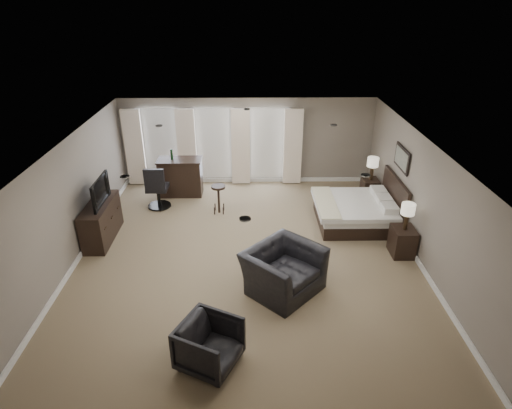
{
  "coord_description": "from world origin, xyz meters",
  "views": [
    {
      "loc": [
        0.07,
        -8.06,
        5.32
      ],
      "look_at": [
        0.2,
        0.4,
        1.1
      ],
      "focal_mm": 30.0,
      "sensor_mm": 36.0,
      "label": 1
    }
  ],
  "objects_px": {
    "lamp_near": "(407,217)",
    "bar_stool_left": "(177,178)",
    "bed": "(350,201)",
    "nightstand_far": "(369,189)",
    "bar_stool_right": "(219,199)",
    "desk_chair": "(157,187)",
    "dresser": "(101,221)",
    "tv": "(98,201)",
    "nightstand_near": "(402,241)",
    "bar_counter": "(181,177)",
    "lamp_far": "(372,169)",
    "armchair_far": "(209,343)",
    "armchair_near": "(283,264)"
  },
  "relations": [
    {
      "from": "lamp_near",
      "to": "bar_stool_left",
      "type": "distance_m",
      "value": 6.6
    },
    {
      "from": "bed",
      "to": "nightstand_far",
      "type": "xyz_separation_m",
      "value": [
        0.89,
        1.45,
        -0.32
      ]
    },
    {
      "from": "nightstand_far",
      "to": "bar_stool_right",
      "type": "distance_m",
      "value": 4.31
    },
    {
      "from": "nightstand_far",
      "to": "bed",
      "type": "bearing_deg",
      "value": -121.54
    },
    {
      "from": "bar_stool_left",
      "to": "desk_chair",
      "type": "relative_size",
      "value": 0.64
    },
    {
      "from": "dresser",
      "to": "tv",
      "type": "relative_size",
      "value": 1.45
    },
    {
      "from": "bed",
      "to": "desk_chair",
      "type": "relative_size",
      "value": 1.59
    },
    {
      "from": "nightstand_near",
      "to": "bar_counter",
      "type": "xyz_separation_m",
      "value": [
        -5.4,
        3.27,
        0.22
      ]
    },
    {
      "from": "nightstand_far",
      "to": "tv",
      "type": "relative_size",
      "value": 0.53
    },
    {
      "from": "lamp_near",
      "to": "bar_stool_left",
      "type": "bearing_deg",
      "value": 147.53
    },
    {
      "from": "dresser",
      "to": "bar_stool_left",
      "type": "distance_m",
      "value": 3.07
    },
    {
      "from": "bar_stool_left",
      "to": "bar_counter",
      "type": "bearing_deg",
      "value": -59.8
    },
    {
      "from": "bed",
      "to": "dresser",
      "type": "distance_m",
      "value": 6.07
    },
    {
      "from": "lamp_near",
      "to": "bar_stool_right",
      "type": "distance_m",
      "value": 4.75
    },
    {
      "from": "bed",
      "to": "lamp_far",
      "type": "relative_size",
      "value": 2.98
    },
    {
      "from": "bar_counter",
      "to": "nightstand_near",
      "type": "bearing_deg",
      "value": -31.22
    },
    {
      "from": "armchair_far",
      "to": "bar_stool_left",
      "type": "bearing_deg",
      "value": 39.12
    },
    {
      "from": "armchair_near",
      "to": "bar_stool_right",
      "type": "relative_size",
      "value": 1.77
    },
    {
      "from": "nightstand_near",
      "to": "nightstand_far",
      "type": "xyz_separation_m",
      "value": [
        0.0,
        2.9,
        -0.03
      ]
    },
    {
      "from": "nightstand_near",
      "to": "tv",
      "type": "xyz_separation_m",
      "value": [
        -6.92,
        0.78,
        0.68
      ]
    },
    {
      "from": "bed",
      "to": "tv",
      "type": "height_order",
      "value": "bed"
    },
    {
      "from": "lamp_far",
      "to": "tv",
      "type": "xyz_separation_m",
      "value": [
        -6.92,
        -2.12,
        0.08
      ]
    },
    {
      "from": "bar_counter",
      "to": "bar_stool_left",
      "type": "relative_size",
      "value": 1.6
    },
    {
      "from": "desk_chair",
      "to": "lamp_near",
      "type": "bearing_deg",
      "value": 158.17
    },
    {
      "from": "nightstand_near",
      "to": "armchair_near",
      "type": "height_order",
      "value": "armchair_near"
    },
    {
      "from": "dresser",
      "to": "desk_chair",
      "type": "bearing_deg",
      "value": 58.66
    },
    {
      "from": "armchair_far",
      "to": "desk_chair",
      "type": "xyz_separation_m",
      "value": [
        -1.86,
        5.59,
        0.17
      ]
    },
    {
      "from": "dresser",
      "to": "bar_counter",
      "type": "height_order",
      "value": "bar_counter"
    },
    {
      "from": "dresser",
      "to": "nightstand_far",
      "type": "bearing_deg",
      "value": 17.01
    },
    {
      "from": "tv",
      "to": "bar_stool_left",
      "type": "height_order",
      "value": "tv"
    },
    {
      "from": "lamp_far",
      "to": "bar_stool_left",
      "type": "relative_size",
      "value": 0.83
    },
    {
      "from": "lamp_near",
      "to": "dresser",
      "type": "height_order",
      "value": "lamp_near"
    },
    {
      "from": "bar_counter",
      "to": "bar_stool_left",
      "type": "bearing_deg",
      "value": 120.2
    },
    {
      "from": "dresser",
      "to": "armchair_far",
      "type": "distance_m",
      "value": 4.86
    },
    {
      "from": "lamp_near",
      "to": "bar_counter",
      "type": "bearing_deg",
      "value": 148.78
    },
    {
      "from": "bed",
      "to": "dresser",
      "type": "xyz_separation_m",
      "value": [
        -6.03,
        -0.67,
        -0.15
      ]
    },
    {
      "from": "nightstand_far",
      "to": "desk_chair",
      "type": "relative_size",
      "value": 0.48
    },
    {
      "from": "lamp_far",
      "to": "dresser",
      "type": "xyz_separation_m",
      "value": [
        -6.92,
        -2.12,
        -0.45
      ]
    },
    {
      "from": "lamp_near",
      "to": "tv",
      "type": "bearing_deg",
      "value": 173.55
    },
    {
      "from": "armchair_near",
      "to": "desk_chair",
      "type": "height_order",
      "value": "desk_chair"
    },
    {
      "from": "nightstand_near",
      "to": "nightstand_far",
      "type": "distance_m",
      "value": 2.9
    },
    {
      "from": "bed",
      "to": "dresser",
      "type": "bearing_deg",
      "value": -173.68
    },
    {
      "from": "nightstand_near",
      "to": "lamp_far",
      "type": "bearing_deg",
      "value": 90.0
    },
    {
      "from": "dresser",
      "to": "bar_stool_right",
      "type": "distance_m",
      "value": 2.99
    },
    {
      "from": "dresser",
      "to": "bar_stool_left",
      "type": "relative_size",
      "value": 2.04
    },
    {
      "from": "bar_stool_left",
      "to": "armchair_near",
      "type": "bearing_deg",
      "value": -59.76
    },
    {
      "from": "armchair_far",
      "to": "desk_chair",
      "type": "bearing_deg",
      "value": 44.8
    },
    {
      "from": "nightstand_near",
      "to": "lamp_far",
      "type": "xyz_separation_m",
      "value": [
        0.0,
        2.9,
        0.59
      ]
    },
    {
      "from": "armchair_far",
      "to": "desk_chair",
      "type": "height_order",
      "value": "desk_chair"
    },
    {
      "from": "nightstand_near",
      "to": "tv",
      "type": "relative_size",
      "value": 0.59
    }
  ]
}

